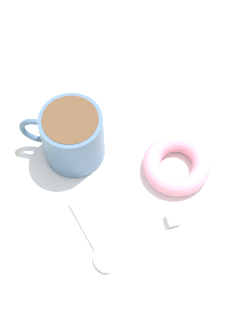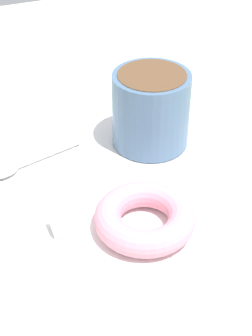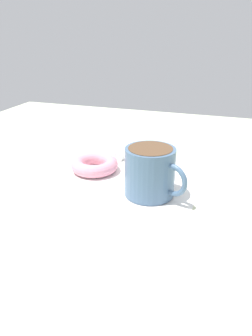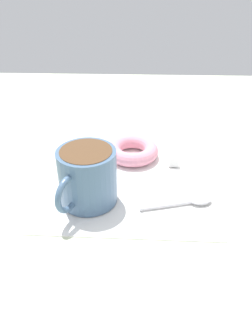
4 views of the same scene
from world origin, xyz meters
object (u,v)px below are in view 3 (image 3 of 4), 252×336
object	(u,v)px
donut	(95,165)
sugar_cube	(119,156)
coffee_cup	(151,171)
spoon	(169,160)

from	to	relation	value
donut	sugar_cube	xyz separation A→B (cm)	(7.76, -2.73, -0.42)
coffee_cup	spoon	size ratio (longest dim) A/B	1.01
donut	spoon	size ratio (longest dim) A/B	0.85
donut	sugar_cube	world-z (taller)	donut
coffee_cup	spoon	bearing A→B (deg)	-0.93
coffee_cup	sugar_cube	xyz separation A→B (cm)	(14.50, 11.25, -3.71)
coffee_cup	spoon	distance (cm)	17.07
donut	sugar_cube	size ratio (longest dim) A/B	5.34
donut	spoon	xyz separation A→B (cm)	(9.79, -14.25, -0.95)
coffee_cup	donut	size ratio (longest dim) A/B	1.19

